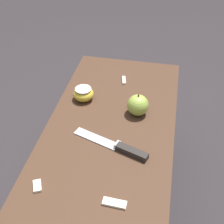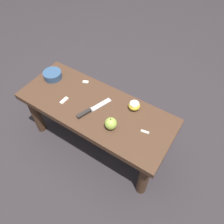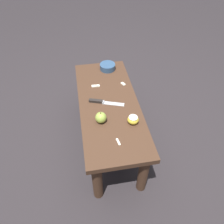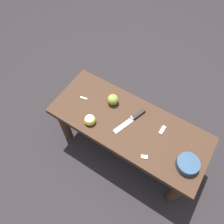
{
  "view_description": "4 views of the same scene",
  "coord_description": "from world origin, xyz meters",
  "px_view_note": "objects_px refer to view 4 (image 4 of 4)",
  "views": [
    {
      "loc": [
        0.66,
        0.15,
        1.13
      ],
      "look_at": [
        -0.13,
        -0.0,
        0.46
      ],
      "focal_mm": 50.0,
      "sensor_mm": 36.0,
      "label": 1
    },
    {
      "loc": [
        -0.59,
        0.7,
        1.5
      ],
      "look_at": [
        -0.13,
        -0.0,
        0.46
      ],
      "focal_mm": 35.0,
      "sensor_mm": 36.0,
      "label": 2
    },
    {
      "loc": [
        -1.14,
        0.17,
        1.49
      ],
      "look_at": [
        -0.13,
        -0.0,
        0.46
      ],
      "focal_mm": 35.0,
      "sensor_mm": 36.0,
      "label": 3
    },
    {
      "loc": [
        0.27,
        -0.62,
        1.66
      ],
      "look_at": [
        -0.13,
        -0.0,
        0.46
      ],
      "focal_mm": 35.0,
      "sensor_mm": 36.0,
      "label": 4
    }
  ],
  "objects_px": {
    "apple_whole": "(113,100)",
    "bowl": "(188,164)",
    "wooden_bench": "(128,129)",
    "apple_cut": "(90,120)",
    "knife": "(134,117)"
  },
  "relations": [
    {
      "from": "apple_cut",
      "to": "bowl",
      "type": "bearing_deg",
      "value": 6.0
    },
    {
      "from": "wooden_bench",
      "to": "apple_whole",
      "type": "distance_m",
      "value": 0.22
    },
    {
      "from": "wooden_bench",
      "to": "knife",
      "type": "height_order",
      "value": "knife"
    },
    {
      "from": "apple_whole",
      "to": "apple_cut",
      "type": "distance_m",
      "value": 0.21
    },
    {
      "from": "apple_whole",
      "to": "bowl",
      "type": "relative_size",
      "value": 0.64
    },
    {
      "from": "wooden_bench",
      "to": "apple_cut",
      "type": "bearing_deg",
      "value": -149.7
    },
    {
      "from": "wooden_bench",
      "to": "apple_whole",
      "type": "xyz_separation_m",
      "value": [
        -0.17,
        0.08,
        0.12
      ]
    },
    {
      "from": "bowl",
      "to": "knife",
      "type": "bearing_deg",
      "value": 164.65
    },
    {
      "from": "apple_whole",
      "to": "apple_cut",
      "type": "bearing_deg",
      "value": -101.79
    },
    {
      "from": "wooden_bench",
      "to": "bowl",
      "type": "relative_size",
      "value": 8.06
    },
    {
      "from": "knife",
      "to": "wooden_bench",
      "type": "bearing_deg",
      "value": 9.81
    },
    {
      "from": "wooden_bench",
      "to": "apple_cut",
      "type": "distance_m",
      "value": 0.27
    },
    {
      "from": "knife",
      "to": "apple_whole",
      "type": "bearing_deg",
      "value": -79.34
    },
    {
      "from": "apple_whole",
      "to": "bowl",
      "type": "xyz_separation_m",
      "value": [
        0.59,
        -0.14,
        -0.01
      ]
    },
    {
      "from": "wooden_bench",
      "to": "apple_cut",
      "type": "xyz_separation_m",
      "value": [
        -0.22,
        -0.13,
        0.1
      ]
    }
  ]
}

